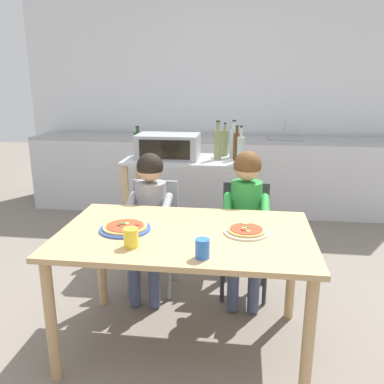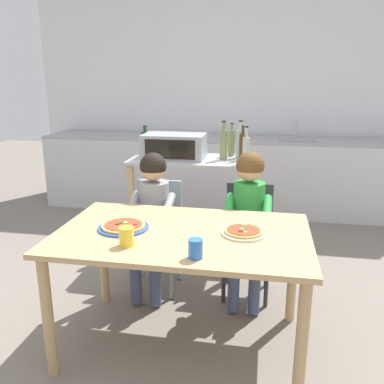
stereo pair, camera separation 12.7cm
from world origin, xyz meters
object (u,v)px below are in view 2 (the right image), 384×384
(pizza_plate_blue_rimmed, at_px, (123,226))
(kitchen_island_cart, at_px, (192,193))
(dining_chair_right, at_px, (248,231))
(child_in_grey_shirt, at_px, (152,207))
(child_in_green_shirt, at_px, (248,209))
(bottle_squat_spirits, at_px, (242,146))
(drinking_cup_blue, at_px, (196,249))
(toaster_oven, at_px, (174,146))
(bottle_slim_sauce, at_px, (246,149))
(bottle_clear_vinegar, at_px, (231,143))
(dining_chair_left, at_px, (157,226))
(bottle_dark_olive_oil, at_px, (240,143))
(dining_table, at_px, (183,247))
(drinking_cup_yellow, at_px, (126,236))
(bottle_tall_green_wine, at_px, (145,141))
(bottle_brown_beer, at_px, (224,144))
(pizza_plate_cream, at_px, (243,232))

(pizza_plate_blue_rimmed, bearing_deg, kitchen_island_cart, 82.17)
(dining_chair_right, xyz_separation_m, child_in_grey_shirt, (-0.69, -0.14, 0.19))
(child_in_green_shirt, distance_m, pizza_plate_blue_rimmed, 0.93)
(bottle_squat_spirits, xyz_separation_m, drinking_cup_blue, (-0.12, -1.58, -0.24))
(toaster_oven, xyz_separation_m, bottle_slim_sauce, (0.61, -0.10, 0.01))
(bottle_clear_vinegar, distance_m, dining_chair_left, 1.03)
(kitchen_island_cart, height_order, bottle_squat_spirits, bottle_squat_spirits)
(bottle_clear_vinegar, height_order, drinking_cup_blue, bottle_clear_vinegar)
(dining_chair_left, xyz_separation_m, child_in_green_shirt, (0.69, -0.09, 0.21))
(bottle_dark_olive_oil, xyz_separation_m, bottle_clear_vinegar, (-0.08, 0.08, -0.01))
(bottle_clear_vinegar, height_order, dining_table, bottle_clear_vinegar)
(kitchen_island_cart, height_order, dining_table, kitchen_island_cart)
(child_in_grey_shirt, xyz_separation_m, drinking_cup_yellow, (0.10, -0.82, 0.11))
(dining_table, bearing_deg, dining_chair_left, 116.13)
(dining_chair_left, bearing_deg, child_in_grey_shirt, -90.00)
(dining_chair_left, bearing_deg, bottle_tall_green_wine, 111.86)
(kitchen_island_cart, bearing_deg, drinking_cup_yellow, -92.83)
(bottle_dark_olive_oil, relative_size, bottle_slim_sauce, 1.07)
(toaster_oven, distance_m, child_in_grey_shirt, 0.73)
(bottle_brown_beer, height_order, bottle_clear_vinegar, bottle_brown_beer)
(drinking_cup_yellow, bearing_deg, bottle_slim_sauce, 68.81)
(bottle_clear_vinegar, distance_m, child_in_grey_shirt, 1.04)
(bottle_squat_spirits, relative_size, drinking_cup_blue, 2.95)
(kitchen_island_cart, bearing_deg, bottle_squat_spirits, 0.75)
(bottle_squat_spirits, bearing_deg, toaster_oven, -177.71)
(bottle_brown_beer, relative_size, bottle_clear_vinegar, 1.12)
(dining_table, xyz_separation_m, pizza_plate_blue_rimmed, (-0.35, -0.01, 0.11))
(pizza_plate_blue_rimmed, bearing_deg, bottle_squat_spirits, 64.90)
(bottle_dark_olive_oil, bearing_deg, toaster_oven, -167.76)
(pizza_plate_cream, bearing_deg, bottle_brown_beer, 101.49)
(dining_table, bearing_deg, bottle_dark_olive_oil, 80.67)
(bottle_brown_beer, distance_m, pizza_plate_blue_rimmed, 1.36)
(toaster_oven, relative_size, bottle_dark_olive_oil, 1.63)
(dining_chair_left, bearing_deg, pizza_plate_cream, -44.56)
(bottle_dark_olive_oil, bearing_deg, dining_chair_right, -79.27)
(bottle_squat_spirits, xyz_separation_m, dining_chair_left, (-0.59, -0.55, -0.54))
(bottle_squat_spirits, distance_m, bottle_slim_sauce, 0.13)
(bottle_squat_spirits, relative_size, bottle_slim_sauce, 0.96)
(bottle_clear_vinegar, bearing_deg, bottle_brown_beer, -105.03)
(toaster_oven, bearing_deg, pizza_plate_blue_rimmed, -90.93)
(bottle_dark_olive_oil, distance_m, bottle_tall_green_wine, 0.87)
(bottle_tall_green_wine, bearing_deg, kitchen_island_cart, -21.80)
(bottle_dark_olive_oil, distance_m, bottle_brown_beer, 0.17)
(bottle_squat_spirits, relative_size, child_in_grey_shirt, 0.27)
(toaster_oven, relative_size, pizza_plate_blue_rimmed, 1.78)
(bottle_dark_olive_oil, height_order, dining_chair_right, bottle_dark_olive_oil)
(bottle_dark_olive_oil, bearing_deg, bottle_tall_green_wine, 174.29)
(kitchen_island_cart, relative_size, bottle_dark_olive_oil, 3.27)
(toaster_oven, height_order, bottle_brown_beer, bottle_brown_beer)
(bottle_slim_sauce, xyz_separation_m, drinking_cup_blue, (-0.15, -1.45, -0.24))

